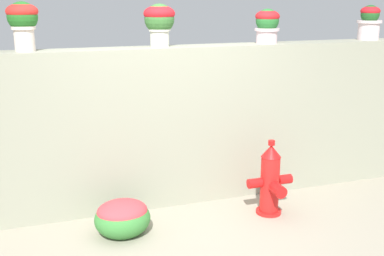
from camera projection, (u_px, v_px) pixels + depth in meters
The scene contains 8 objects.
ground_plane at pixel (192, 247), 4.39m from camera, with size 24.00×24.00×0.00m, color gray.
stone_wall at pixel (160, 127), 5.16m from camera, with size 5.89×0.36×1.71m, color gray.
potted_plant_1 at pixel (23, 20), 4.46m from camera, with size 0.29×0.29×0.46m.
potted_plant_2 at pixel (159, 20), 4.89m from camera, with size 0.32×0.32×0.43m.
potted_plant_3 at pixel (267, 24), 5.29m from camera, with size 0.27×0.27×0.37m.
potted_plant_4 at pixel (369, 21), 5.70m from camera, with size 0.29×0.29×0.41m.
fire_hydrant at pixel (270, 182), 4.99m from camera, with size 0.49×0.39×0.80m.
flower_bush_left at pixel (122, 216), 4.58m from camera, with size 0.54×0.48×0.36m.
Camera 1 is at (-1.26, -3.74, 2.21)m, focal length 44.98 mm.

